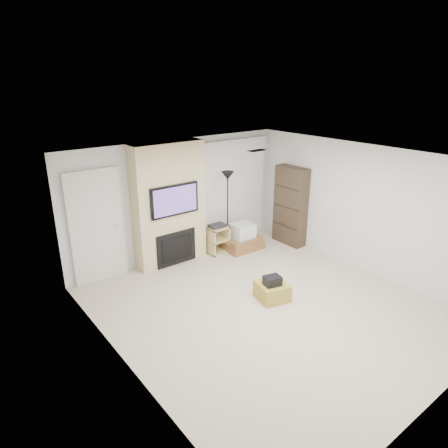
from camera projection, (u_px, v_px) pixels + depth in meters
floor at (267, 307)px, 6.76m from camera, size 5.00×5.50×0.00m
ceiling at (274, 161)px, 5.89m from camera, size 5.00×5.50×0.00m
wall_back at (179, 199)px, 8.36m from camera, size 5.00×0.00×2.50m
wall_left at (123, 287)px, 4.89m from camera, size 0.00×5.50×2.50m
wall_right at (363, 209)px, 7.77m from camera, size 0.00×5.50×2.50m
hvac_vent at (257, 151)px, 6.72m from camera, size 0.35×0.18×0.01m
ottoman at (272, 291)px, 6.97m from camera, size 0.60×0.60×0.30m
black_bag at (272, 281)px, 6.84m from camera, size 0.32×0.28×0.16m
fireplace_wall at (169, 205)px, 8.01m from camera, size 1.50×0.47×2.50m
entry_door at (97, 227)px, 7.36m from camera, size 1.02×0.11×2.14m
vertical_blinds at (232, 188)px, 9.12m from camera, size 1.98×0.10×2.37m
floor_lamp at (228, 189)px, 8.51m from camera, size 0.27×0.27×1.79m
av_stand at (217, 238)px, 8.75m from camera, size 0.45×0.38×0.66m
box_stack at (242, 239)px, 9.01m from camera, size 0.89×0.69×0.58m
bookshelf at (290, 206)px, 9.08m from camera, size 0.30×0.80×1.80m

